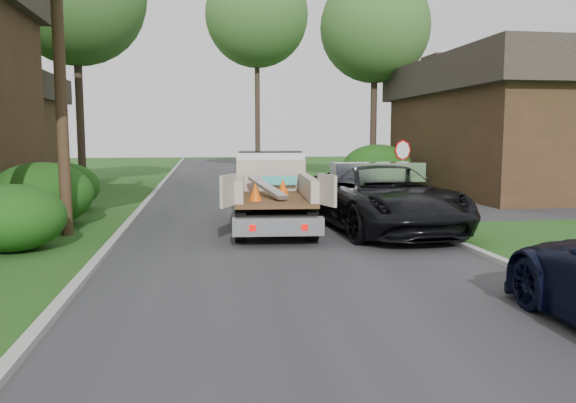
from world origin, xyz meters
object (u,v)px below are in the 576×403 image
at_px(stop_sign, 402,159).
at_px(flatbed_truck, 271,185).
at_px(house_right, 526,124).
at_px(tree_center_far, 257,16).
at_px(black_pickup, 382,198).
at_px(utility_pole, 59,34).
at_px(tree_right_far, 375,28).

bearing_deg(stop_sign, flatbed_truck, -149.20).
xyz_separation_m(house_right, tree_center_far, (-11.00, 16.00, 7.82)).
relative_size(stop_sign, tree_center_far, 0.17).
relative_size(tree_center_far, flatbed_truck, 2.50).
xyz_separation_m(house_right, flatbed_truck, (-12.93, -8.06, -1.99)).
bearing_deg(stop_sign, black_pickup, -116.24).
xyz_separation_m(flatbed_truck, black_pickup, (2.91, -1.44, -0.26)).
bearing_deg(tree_center_far, utility_pole, -106.65).
xyz_separation_m(tree_right_far, black_pickup, (-4.52, -15.50, -7.57)).
height_order(tree_right_far, flatbed_truck, tree_right_far).
height_order(tree_right_far, black_pickup, tree_right_far).
distance_m(stop_sign, tree_center_far, 23.15).
height_order(flatbed_truck, black_pickup, flatbed_truck).
bearing_deg(tree_right_far, utility_pole, -130.84).
relative_size(utility_pole, black_pickup, 1.52).
xyz_separation_m(house_right, black_pickup, (-10.02, -9.50, -2.25)).
height_order(stop_sign, flatbed_truck, stop_sign).
height_order(utility_pole, tree_center_far, tree_center_far).
distance_m(tree_right_far, black_pickup, 17.83).
relative_size(tree_right_far, black_pickup, 1.75).
xyz_separation_m(utility_pole, house_right, (18.48, 9.02, -2.01)).
distance_m(tree_center_far, flatbed_truck, 26.05).
distance_m(flatbed_truck, black_pickup, 3.26).
height_order(house_right, black_pickup, house_right).
bearing_deg(tree_right_far, black_pickup, -106.25).
xyz_separation_m(tree_right_far, flatbed_truck, (-7.43, -14.06, -7.31)).
relative_size(stop_sign, flatbed_truck, 0.42).
height_order(stop_sign, tree_right_far, tree_right_far).
bearing_deg(flatbed_truck, black_pickup, -22.01).
relative_size(house_right, tree_right_far, 1.13).
height_order(house_right, tree_center_far, tree_center_far).
bearing_deg(tree_center_far, flatbed_truck, -94.59).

